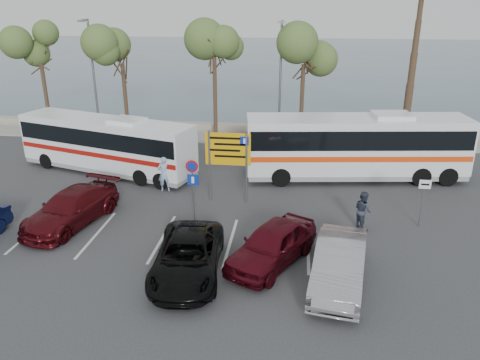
# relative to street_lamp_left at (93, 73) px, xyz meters

# --- Properties ---
(ground) EXTENTS (120.00, 120.00, 0.00)m
(ground) POSITION_rel_street_lamp_left_xyz_m (10.00, -13.52, -4.60)
(ground) COLOR #353537
(ground) RESTS_ON ground
(kerb_strip) EXTENTS (44.00, 2.40, 0.15)m
(kerb_strip) POSITION_rel_street_lamp_left_xyz_m (10.00, 0.48, -4.52)
(kerb_strip) COLOR gray
(kerb_strip) RESTS_ON ground
(seawall) EXTENTS (48.00, 0.80, 0.60)m
(seawall) POSITION_rel_street_lamp_left_xyz_m (10.00, 2.48, -4.30)
(seawall) COLOR gray
(seawall) RESTS_ON ground
(sea) EXTENTS (140.00, 140.00, 0.00)m
(sea) POSITION_rel_street_lamp_left_xyz_m (10.00, 46.48, -4.59)
(sea) COLOR #3B4D5F
(sea) RESTS_ON ground
(tree_far_left) EXTENTS (3.20, 3.20, 7.60)m
(tree_far_left) POSITION_rel_street_lamp_left_xyz_m (-4.00, 0.48, 1.73)
(tree_far_left) COLOR #382619
(tree_far_left) RESTS_ON kerb_strip
(tree_left) EXTENTS (3.20, 3.20, 7.20)m
(tree_left) POSITION_rel_street_lamp_left_xyz_m (2.00, 0.48, 1.41)
(tree_left) COLOR #382619
(tree_left) RESTS_ON kerb_strip
(tree_mid) EXTENTS (3.20, 3.20, 8.00)m
(tree_mid) POSITION_rel_street_lamp_left_xyz_m (8.50, 0.48, 2.06)
(tree_mid) COLOR #382619
(tree_mid) RESTS_ON kerb_strip
(tree_right) EXTENTS (3.20, 3.20, 7.40)m
(tree_right) POSITION_rel_street_lamp_left_xyz_m (14.50, 0.48, 1.57)
(tree_right) COLOR #382619
(tree_right) RESTS_ON kerb_strip
(street_lamp_left) EXTENTS (0.45, 1.15, 8.01)m
(street_lamp_left) POSITION_rel_street_lamp_left_xyz_m (0.00, 0.00, 0.00)
(street_lamp_left) COLOR slate
(street_lamp_left) RESTS_ON kerb_strip
(street_lamp_right) EXTENTS (0.45, 1.15, 8.01)m
(street_lamp_right) POSITION_rel_street_lamp_left_xyz_m (13.00, 0.00, 0.00)
(street_lamp_right) COLOR slate
(street_lamp_right) RESTS_ON kerb_strip
(direction_sign) EXTENTS (2.20, 0.12, 3.60)m
(direction_sign) POSITION_rel_street_lamp_left_xyz_m (11.00, -10.32, -2.17)
(direction_sign) COLOR slate
(direction_sign) RESTS_ON ground
(sign_no_stop) EXTENTS (0.60, 0.08, 2.35)m
(sign_no_stop) POSITION_rel_street_lamp_left_xyz_m (9.40, -11.13, -3.02)
(sign_no_stop) COLOR slate
(sign_no_stop) RESTS_ON ground
(sign_parking) EXTENTS (0.50, 0.07, 2.25)m
(sign_parking) POSITION_rel_street_lamp_left_xyz_m (9.80, -12.73, -3.13)
(sign_parking) COLOR slate
(sign_parking) RESTS_ON ground
(sign_taxi) EXTENTS (0.50, 0.07, 2.20)m
(sign_taxi) POSITION_rel_street_lamp_left_xyz_m (19.80, -12.03, -3.18)
(sign_taxi) COLOR slate
(sign_taxi) RESTS_ON ground
(lane_markings) EXTENTS (12.02, 4.20, 0.01)m
(lane_markings) POSITION_rel_street_lamp_left_xyz_m (8.86, -14.52, -4.60)
(lane_markings) COLOR silver
(lane_markings) RESTS_ON ground
(coach_bus_left) EXTENTS (10.85, 5.30, 3.32)m
(coach_bus_left) POSITION_rel_street_lamp_left_xyz_m (3.50, -7.02, -3.06)
(coach_bus_left) COLOR white
(coach_bus_left) RESTS_ON ground
(coach_bus_right) EXTENTS (12.16, 4.08, 3.72)m
(coach_bus_right) POSITION_rel_street_lamp_left_xyz_m (17.50, -6.36, -2.87)
(coach_bus_right) COLOR white
(coach_bus_right) RESTS_ON ground
(car_maroon) EXTENTS (3.30, 5.52, 1.50)m
(car_maroon) POSITION_rel_street_lamp_left_xyz_m (4.45, -13.68, -3.85)
(car_maroon) COLOR #4E0D12
(car_maroon) RESTS_ON ground
(car_red) EXTENTS (3.76, 4.89, 1.55)m
(car_red) POSITION_rel_street_lamp_left_xyz_m (13.50, -15.89, -3.82)
(car_red) COLOR #4E0B14
(car_red) RESTS_ON ground
(suv_black) EXTENTS (2.75, 5.24, 1.40)m
(suv_black) POSITION_rel_street_lamp_left_xyz_m (10.50, -17.02, -3.90)
(suv_black) COLOR black
(suv_black) RESTS_ON ground
(car_silver_b) EXTENTS (2.37, 5.00, 1.58)m
(car_silver_b) POSITION_rel_street_lamp_left_xyz_m (15.90, -17.02, -3.81)
(car_silver_b) COLOR gray
(car_silver_b) RESTS_ON ground
(pedestrian_near) EXTENTS (0.76, 0.56, 1.89)m
(pedestrian_near) POSITION_rel_street_lamp_left_xyz_m (7.52, -9.43, -3.65)
(pedestrian_near) COLOR #8AA5C9
(pedestrian_near) RESTS_ON ground
(pedestrian_far) EXTENTS (0.96, 1.04, 1.72)m
(pedestrian_far) POSITION_rel_street_lamp_left_xyz_m (17.23, -12.52, -3.74)
(pedestrian_far) COLOR #2F3547
(pedestrian_far) RESTS_ON ground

